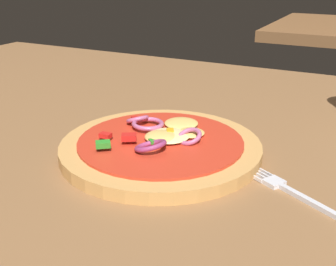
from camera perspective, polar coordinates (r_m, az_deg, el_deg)
name	(u,v)px	position (r m, az deg, el deg)	size (l,w,h in m)	color
dining_table	(122,162)	(0.55, -6.25, -3.88)	(1.38, 1.03, 0.04)	brown
pizza	(161,146)	(0.52, -0.95, -1.73)	(0.25, 0.25, 0.03)	tan
fork	(296,194)	(0.45, 16.77, -7.85)	(0.15, 0.10, 0.01)	silver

